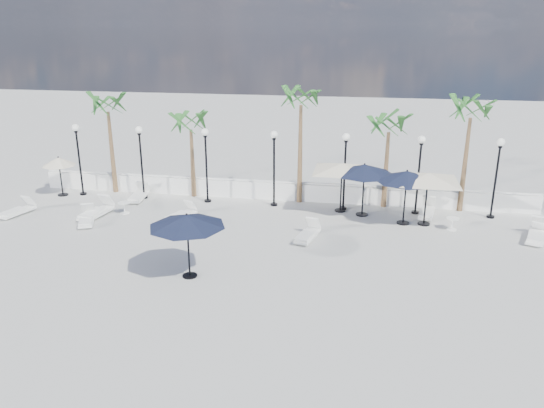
% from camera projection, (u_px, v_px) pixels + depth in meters
% --- Properties ---
extents(ground, '(100.00, 100.00, 0.00)m').
position_uv_depth(ground, '(246.00, 258.00, 20.96)').
color(ground, '#ADADA8').
rests_on(ground, ground).
extents(balustrade, '(26.00, 0.30, 1.01)m').
position_uv_depth(balustrade, '(277.00, 191.00, 27.81)').
color(balustrade, white).
rests_on(balustrade, ground).
extents(lamppost_0, '(0.36, 0.36, 3.84)m').
position_uv_depth(lamppost_0, '(78.00, 150.00, 27.93)').
color(lamppost_0, black).
rests_on(lamppost_0, ground).
extents(lamppost_1, '(0.36, 0.36, 3.84)m').
position_uv_depth(lamppost_1, '(141.00, 152.00, 27.36)').
color(lamppost_1, black).
rests_on(lamppost_1, ground).
extents(lamppost_2, '(0.36, 0.36, 3.84)m').
position_uv_depth(lamppost_2, '(206.00, 155.00, 26.79)').
color(lamppost_2, black).
rests_on(lamppost_2, ground).
extents(lamppost_3, '(0.36, 0.36, 3.84)m').
position_uv_depth(lamppost_3, '(274.00, 158.00, 26.22)').
color(lamppost_3, black).
rests_on(lamppost_3, ground).
extents(lamppost_4, '(0.36, 0.36, 3.84)m').
position_uv_depth(lamppost_4, '(345.00, 161.00, 25.65)').
color(lamppost_4, black).
rests_on(lamppost_4, ground).
extents(lamppost_5, '(0.36, 0.36, 3.84)m').
position_uv_depth(lamppost_5, '(420.00, 164.00, 25.08)').
color(lamppost_5, black).
rests_on(lamppost_5, ground).
extents(lamppost_6, '(0.36, 0.36, 3.84)m').
position_uv_depth(lamppost_6, '(497.00, 167.00, 24.51)').
color(lamppost_6, black).
rests_on(lamppost_6, ground).
extents(palm_0, '(2.60, 2.60, 5.50)m').
position_uv_depth(palm_0, '(108.00, 109.00, 27.78)').
color(palm_0, brown).
rests_on(palm_0, ground).
extents(palm_1, '(2.60, 2.60, 4.70)m').
position_uv_depth(palm_1, '(191.00, 127.00, 27.30)').
color(palm_1, brown).
rests_on(palm_1, ground).
extents(palm_2, '(2.60, 2.60, 6.10)m').
position_uv_depth(palm_2, '(301.00, 103.00, 25.93)').
color(palm_2, brown).
rests_on(palm_2, ground).
extents(palm_3, '(2.60, 2.60, 4.90)m').
position_uv_depth(palm_3, '(389.00, 129.00, 25.60)').
color(palm_3, brown).
rests_on(palm_3, ground).
extents(palm_4, '(2.60, 2.60, 5.70)m').
position_uv_depth(palm_4, '(471.00, 115.00, 24.75)').
color(palm_4, brown).
rests_on(palm_4, ground).
extents(lounger_0, '(1.05, 1.97, 0.71)m').
position_uv_depth(lounger_0, '(17.00, 210.00, 25.59)').
color(lounger_0, white).
rests_on(lounger_0, ground).
extents(lounger_1, '(1.26, 1.96, 0.70)m').
position_uv_depth(lounger_1, '(87.00, 219.00, 24.50)').
color(lounger_1, white).
rests_on(lounger_1, ground).
extents(lounger_2, '(1.00, 2.24, 0.81)m').
position_uv_depth(lounger_2, '(97.00, 211.00, 25.37)').
color(lounger_2, white).
rests_on(lounger_2, ground).
extents(lounger_3, '(0.86, 2.03, 0.74)m').
position_uv_depth(lounger_3, '(139.00, 195.00, 27.85)').
color(lounger_3, white).
rests_on(lounger_3, ground).
extents(lounger_4, '(1.19, 1.86, 0.67)m').
position_uv_depth(lounger_4, '(181.00, 214.00, 25.12)').
color(lounger_4, white).
rests_on(lounger_4, ground).
extents(lounger_5, '(1.00, 2.04, 0.73)m').
position_uv_depth(lounger_5, '(427.00, 211.00, 25.46)').
color(lounger_5, white).
rests_on(lounger_5, ground).
extents(lounger_6, '(1.03, 1.97, 0.71)m').
position_uv_depth(lounger_6, '(308.00, 234.00, 22.70)').
color(lounger_6, white).
rests_on(lounger_6, ground).
extents(lounger_7, '(1.16, 1.73, 0.62)m').
position_uv_depth(lounger_7, '(536.00, 237.00, 22.49)').
color(lounger_7, white).
rests_on(lounger_7, ground).
extents(lounger_8, '(1.31, 2.15, 0.77)m').
position_uv_depth(lounger_8, '(537.00, 234.00, 22.63)').
color(lounger_8, white).
rests_on(lounger_8, ground).
extents(side_table_0, '(0.58, 0.58, 0.56)m').
position_uv_depth(side_table_0, '(124.00, 207.00, 25.77)').
color(side_table_0, white).
rests_on(side_table_0, ground).
extents(side_table_1, '(0.51, 0.51, 0.50)m').
position_uv_depth(side_table_1, '(197.00, 222.00, 23.93)').
color(side_table_1, white).
rests_on(side_table_1, ground).
extents(side_table_2, '(0.58, 0.58, 0.56)m').
position_uv_depth(side_table_2, '(452.00, 223.00, 23.70)').
color(side_table_2, white).
rests_on(side_table_2, ground).
extents(parasol_navy_left, '(2.78, 2.78, 2.46)m').
position_uv_depth(parasol_navy_left, '(187.00, 221.00, 18.71)').
color(parasol_navy_left, black).
rests_on(parasol_navy_left, ground).
extents(parasol_navy_mid, '(2.89, 2.89, 2.59)m').
position_uv_depth(parasol_navy_mid, '(364.00, 170.00, 24.91)').
color(parasol_navy_mid, black).
rests_on(parasol_navy_mid, ground).
extents(parasol_navy_right, '(2.88, 2.88, 2.58)m').
position_uv_depth(parasol_navy_right, '(407.00, 176.00, 23.83)').
color(parasol_navy_right, black).
rests_on(parasol_navy_right, ground).
extents(parasol_cream_sq_a, '(5.32, 5.32, 2.61)m').
position_uv_depth(parasol_cream_sq_a, '(342.00, 164.00, 25.42)').
color(parasol_cream_sq_a, black).
rests_on(parasol_cream_sq_a, ground).
extents(parasol_cream_sq_b, '(5.29, 5.29, 2.65)m').
position_uv_depth(parasol_cream_sq_b, '(429.00, 173.00, 23.66)').
color(parasol_cream_sq_b, black).
rests_on(parasol_cream_sq_b, ground).
extents(parasol_cream_small, '(1.75, 1.75, 2.15)m').
position_uv_depth(parasol_cream_small, '(59.00, 162.00, 28.03)').
color(parasol_cream_small, black).
rests_on(parasol_cream_small, ground).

